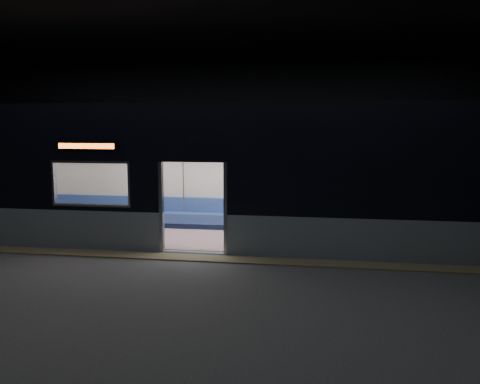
# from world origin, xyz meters

# --- Properties ---
(station_floor) EXTENTS (24.00, 14.00, 0.01)m
(station_floor) POSITION_xyz_m (0.00, 0.00, -0.01)
(station_floor) COLOR #47494C
(station_floor) RESTS_ON ground
(station_envelope) EXTENTS (24.00, 14.00, 5.00)m
(station_envelope) POSITION_xyz_m (0.00, 0.00, 3.66)
(station_envelope) COLOR black
(station_envelope) RESTS_ON station_floor
(tactile_strip) EXTENTS (22.80, 0.50, 0.03)m
(tactile_strip) POSITION_xyz_m (0.00, 0.55, 0.01)
(tactile_strip) COLOR #8C7F59
(tactile_strip) RESTS_ON station_floor
(metro_car) EXTENTS (18.00, 3.04, 3.35)m
(metro_car) POSITION_xyz_m (-0.00, 2.54, 1.85)
(metro_car) COLOR gray
(metro_car) RESTS_ON station_floor
(passenger) EXTENTS (0.41, 0.66, 1.30)m
(passenger) POSITION_xyz_m (1.74, 3.55, 0.77)
(passenger) COLOR black
(passenger) RESTS_ON metro_car
(handbag) EXTENTS (0.31, 0.28, 0.14)m
(handbag) POSITION_xyz_m (1.70, 3.34, 0.67)
(handbag) COLOR black
(handbag) RESTS_ON passenger
(transit_map) EXTENTS (0.92, 0.03, 0.60)m
(transit_map) POSITION_xyz_m (4.33, 3.85, 1.45)
(transit_map) COLOR white
(transit_map) RESTS_ON metro_car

